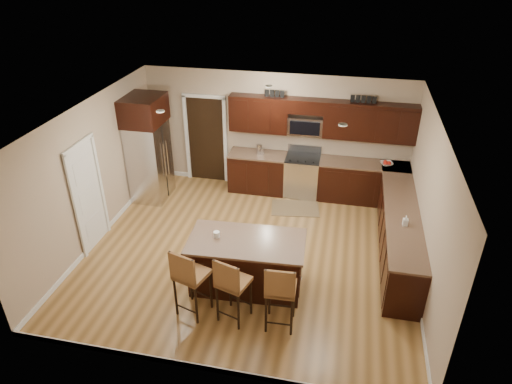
% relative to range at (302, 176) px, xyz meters
% --- Properties ---
extents(floor, '(6.00, 6.00, 0.00)m').
position_rel_range_xyz_m(floor, '(-0.68, -2.45, -0.47)').
color(floor, '#9D723E').
rests_on(floor, ground).
extents(ceiling, '(6.00, 6.00, 0.00)m').
position_rel_range_xyz_m(ceiling, '(-0.68, -2.45, 2.23)').
color(ceiling, silver).
rests_on(ceiling, wall_back).
extents(wall_back, '(6.00, 0.00, 6.00)m').
position_rel_range_xyz_m(wall_back, '(-0.68, 0.30, 0.88)').
color(wall_back, tan).
rests_on(wall_back, floor).
extents(wall_left, '(0.00, 5.50, 5.50)m').
position_rel_range_xyz_m(wall_left, '(-3.68, -2.45, 0.88)').
color(wall_left, tan).
rests_on(wall_left, floor).
extents(wall_right, '(0.00, 5.50, 5.50)m').
position_rel_range_xyz_m(wall_right, '(2.32, -2.45, 0.88)').
color(wall_right, tan).
rests_on(wall_right, floor).
extents(base_cabinets, '(4.02, 3.96, 0.92)m').
position_rel_range_xyz_m(base_cabinets, '(1.22, -1.01, -0.01)').
color(base_cabinets, black).
rests_on(base_cabinets, floor).
extents(upper_cabinets, '(4.00, 0.33, 0.80)m').
position_rel_range_xyz_m(upper_cabinets, '(0.36, 0.13, 1.37)').
color(upper_cabinets, black).
rests_on(upper_cabinets, wall_back).
extents(range, '(0.76, 0.64, 1.11)m').
position_rel_range_xyz_m(range, '(0.00, 0.00, 0.00)').
color(range, silver).
rests_on(range, floor).
extents(microwave, '(0.76, 0.31, 0.40)m').
position_rel_range_xyz_m(microwave, '(0.00, 0.15, 1.15)').
color(microwave, silver).
rests_on(microwave, upper_cabinets).
extents(doorway, '(0.85, 0.03, 2.06)m').
position_rel_range_xyz_m(doorway, '(-2.33, 0.28, 0.56)').
color(doorway, black).
rests_on(doorway, floor).
extents(pantry_door, '(0.03, 0.80, 2.04)m').
position_rel_range_xyz_m(pantry_door, '(-3.66, -2.75, 0.55)').
color(pantry_door, white).
rests_on(pantry_door, floor).
extents(letter_decor, '(2.20, 0.03, 0.15)m').
position_rel_range_xyz_m(letter_decor, '(0.22, 0.13, 1.82)').
color(letter_decor, black).
rests_on(letter_decor, upper_cabinets).
extents(island, '(1.96, 1.10, 0.92)m').
position_rel_range_xyz_m(island, '(-0.52, -3.34, -0.04)').
color(island, black).
rests_on(island, floor).
extents(stool_left, '(0.57, 0.57, 1.22)m').
position_rel_range_xyz_m(stool_left, '(-1.22, -4.19, 0.29)').
color(stool_left, olive).
rests_on(stool_left, floor).
extents(stool_mid, '(0.55, 0.55, 1.17)m').
position_rel_range_xyz_m(stool_mid, '(-0.56, -4.19, 0.26)').
color(stool_mid, olive).
rests_on(stool_mid, floor).
extents(stool_right, '(0.46, 0.46, 1.19)m').
position_rel_range_xyz_m(stool_right, '(0.18, -4.19, 0.27)').
color(stool_right, olive).
rests_on(stool_right, floor).
extents(refrigerator, '(0.79, 0.94, 2.35)m').
position_rel_range_xyz_m(refrigerator, '(-3.30, -0.80, 0.74)').
color(refrigerator, silver).
rests_on(refrigerator, floor).
extents(floor_mat, '(1.12, 0.83, 0.01)m').
position_rel_range_xyz_m(floor_mat, '(-0.05, -0.68, -0.47)').
color(floor_mat, brown).
rests_on(floor_mat, floor).
extents(fruit_bowl, '(0.33, 0.33, 0.07)m').
position_rel_range_xyz_m(fruit_bowl, '(1.80, -0.00, 0.48)').
color(fruit_bowl, silver).
rests_on(fruit_bowl, base_cabinets).
extents(soap_bottle, '(0.09, 0.09, 0.19)m').
position_rel_range_xyz_m(soap_bottle, '(2.02, -2.35, 0.54)').
color(soap_bottle, '#B2B2B2').
rests_on(soap_bottle, base_cabinets).
extents(canister_tall, '(0.12, 0.12, 0.22)m').
position_rel_range_xyz_m(canister_tall, '(-1.00, -0.00, 0.56)').
color(canister_tall, silver).
rests_on(canister_tall, base_cabinets).
extents(canister_short, '(0.11, 0.11, 0.14)m').
position_rel_range_xyz_m(canister_short, '(-0.92, -0.00, 0.52)').
color(canister_short, silver).
rests_on(canister_short, base_cabinets).
extents(island_jar, '(0.10, 0.10, 0.10)m').
position_rel_range_xyz_m(island_jar, '(-1.02, -3.34, 0.50)').
color(island_jar, white).
rests_on(island_jar, island).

